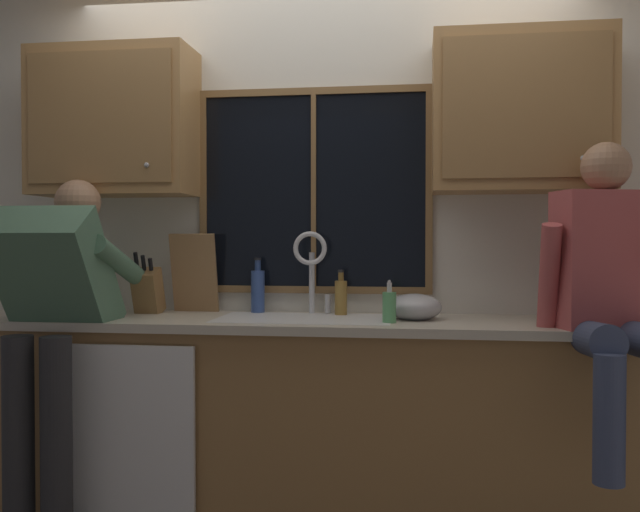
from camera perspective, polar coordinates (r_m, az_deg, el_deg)
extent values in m
cube|color=silver|center=(3.59, 0.35, 1.21)|extent=(5.67, 0.12, 2.55)
cube|color=black|center=(3.54, -0.49, 5.26)|extent=(1.10, 0.02, 0.95)
cube|color=brown|center=(3.60, -0.51, 13.12)|extent=(1.17, 0.02, 0.04)
cube|color=brown|center=(3.53, -0.51, -2.73)|extent=(1.17, 0.02, 0.04)
cube|color=brown|center=(3.66, -9.37, 5.12)|extent=(0.03, 0.02, 0.95)
cube|color=brown|center=(3.49, 8.78, 5.30)|extent=(0.03, 0.02, 0.95)
cube|color=brown|center=(3.53, -0.51, 5.27)|extent=(0.02, 0.02, 0.95)
cube|color=olive|center=(3.35, -0.48, -13.22)|extent=(3.27, 0.58, 0.88)
cube|color=beige|center=(3.25, -0.54, -5.43)|extent=(3.33, 0.62, 0.04)
cube|color=white|center=(3.26, -15.23, -13.39)|extent=(0.60, 0.02, 0.74)
cube|color=#A87A47|center=(3.70, -16.22, 10.25)|extent=(0.79, 0.33, 0.72)
cube|color=olive|center=(3.55, -17.38, 10.64)|extent=(0.71, 0.01, 0.62)
sphere|color=#B2B2B7|center=(3.42, -13.79, 7.13)|extent=(0.02, 0.02, 0.02)
cube|color=#A87A47|center=(3.41, 15.83, 11.02)|extent=(0.79, 0.33, 0.72)
cube|color=olive|center=(3.25, 16.24, 11.53)|extent=(0.71, 0.01, 0.62)
sphere|color=#B2B2B7|center=(3.25, 20.42, 7.39)|extent=(0.02, 0.02, 0.02)
cube|color=silver|center=(3.26, -1.25, -5.22)|extent=(0.80, 0.46, 0.02)
cube|color=beige|center=(3.31, -4.69, -6.87)|extent=(0.36, 0.42, 0.20)
cube|color=beige|center=(3.25, 2.26, -7.02)|extent=(0.36, 0.42, 0.20)
cube|color=silver|center=(3.28, -1.25, -6.96)|extent=(0.04, 0.42, 0.20)
cylinder|color=silver|center=(3.47, -0.66, -2.18)|extent=(0.03, 0.03, 0.30)
torus|color=silver|center=(3.40, -0.82, 0.62)|extent=(0.16, 0.02, 0.16)
cylinder|color=silver|center=(3.46, 0.65, -3.85)|extent=(0.03, 0.03, 0.09)
cylinder|color=#262628|center=(3.31, -23.11, -13.49)|extent=(0.13, 0.13, 0.88)
cylinder|color=#262628|center=(3.23, -20.45, -13.85)|extent=(0.13, 0.13, 0.88)
cube|color=#4C7259|center=(3.30, -20.54, -1.49)|extent=(0.44, 0.50, 0.61)
sphere|color=#A57A5B|center=(3.49, -18.91, 4.12)|extent=(0.21, 0.21, 0.21)
cylinder|color=#4C7259|center=(3.57, -22.27, -0.51)|extent=(0.09, 0.52, 0.26)
cylinder|color=#4C7259|center=(3.36, -15.79, -0.56)|extent=(0.09, 0.52, 0.26)
cylinder|color=#384260|center=(2.91, 21.23, -6.29)|extent=(0.14, 0.43, 0.16)
cylinder|color=#384260|center=(2.75, 22.25, -12.06)|extent=(0.11, 0.11, 0.46)
cube|color=#B24C4C|center=(3.12, 21.97, -0.27)|extent=(0.44, 0.31, 0.56)
sphere|color=#A57A5B|center=(3.14, 22.03, 6.69)|extent=(0.20, 0.20, 0.20)
cylinder|color=#B24C4C|center=(3.03, 17.95, -1.80)|extent=(0.08, 0.20, 0.47)
cube|color=olive|center=(3.58, -13.67, -2.84)|extent=(0.12, 0.18, 0.25)
cylinder|color=black|center=(3.53, -14.56, -0.42)|extent=(0.02, 0.05, 0.09)
cylinder|color=black|center=(3.52, -14.02, -0.54)|extent=(0.02, 0.04, 0.08)
cylinder|color=black|center=(3.51, -13.48, -0.66)|extent=(0.02, 0.04, 0.06)
cube|color=#997047|center=(3.59, -10.09, -1.36)|extent=(0.23, 0.10, 0.39)
ellipsoid|color=#B7B7BC|center=(3.25, 7.62, -4.10)|extent=(0.25, 0.25, 0.12)
cylinder|color=#59A566|center=(3.10, 5.60, -4.14)|extent=(0.06, 0.06, 0.13)
cylinder|color=silver|center=(3.09, 5.60, -2.53)|extent=(0.02, 0.02, 0.04)
cylinder|color=silver|center=(3.07, 5.59, -2.07)|extent=(0.01, 0.04, 0.01)
cylinder|color=olive|center=(3.40, 1.70, -3.40)|extent=(0.06, 0.06, 0.16)
cylinder|color=brown|center=(3.40, 1.70, -1.67)|extent=(0.03, 0.03, 0.04)
cylinder|color=black|center=(3.39, 1.70, -1.22)|extent=(0.03, 0.03, 0.01)
cylinder|color=#334C8C|center=(3.52, -5.03, -2.88)|extent=(0.07, 0.07, 0.21)
cylinder|color=navy|center=(3.51, -5.04, -0.77)|extent=(0.03, 0.03, 0.05)
cylinder|color=black|center=(3.51, -5.04, -0.24)|extent=(0.03, 0.03, 0.01)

